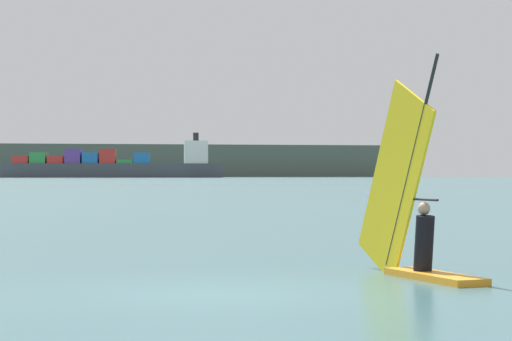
# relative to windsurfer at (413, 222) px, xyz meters

# --- Properties ---
(ground_plane) EXTENTS (4000.00, 4000.00, 0.00)m
(ground_plane) POSITION_rel_windsurfer_xyz_m (-3.80, -1.93, -0.94)
(ground_plane) COLOR #386066
(windsurfer) EXTENTS (1.00, 3.99, 4.03)m
(windsurfer) POSITION_rel_windsurfer_xyz_m (0.00, 0.00, 0.00)
(windsurfer) COLOR orange
(windsurfer) RESTS_ON ground_plane
(cargo_ship) EXTENTS (158.25, 44.09, 32.27)m
(cargo_ship) POSITION_rel_windsurfer_xyz_m (52.70, 722.92, 7.58)
(cargo_ship) COLOR #3F444C
(cargo_ship) RESTS_ON ground_plane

